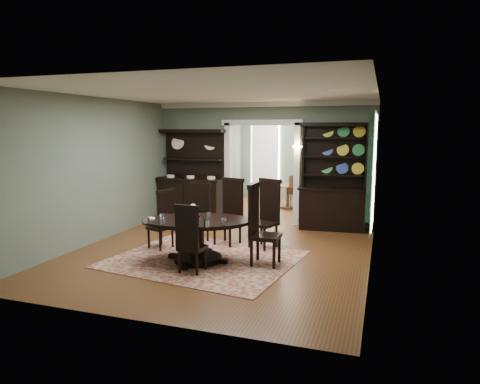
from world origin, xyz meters
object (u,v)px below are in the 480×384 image
object	(u,v)px
sideboard	(192,188)
parlor_table	(288,193)
dining_table	(197,232)
welsh_dresser	(333,191)

from	to	relation	value
sideboard	parlor_table	distance (m)	3.07
dining_table	parlor_table	bearing A→B (deg)	69.01
sideboard	parlor_table	bearing A→B (deg)	50.28
sideboard	parlor_table	world-z (taller)	sideboard
welsh_dresser	dining_table	bearing A→B (deg)	-125.88
parlor_table	dining_table	bearing A→B (deg)	-94.42
sideboard	welsh_dresser	size ratio (longest dim) A/B	0.94
dining_table	welsh_dresser	xyz separation A→B (m)	(1.99, 3.30, 0.37)
dining_table	sideboard	distance (m)	3.69
dining_table	sideboard	size ratio (longest dim) A/B	0.96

